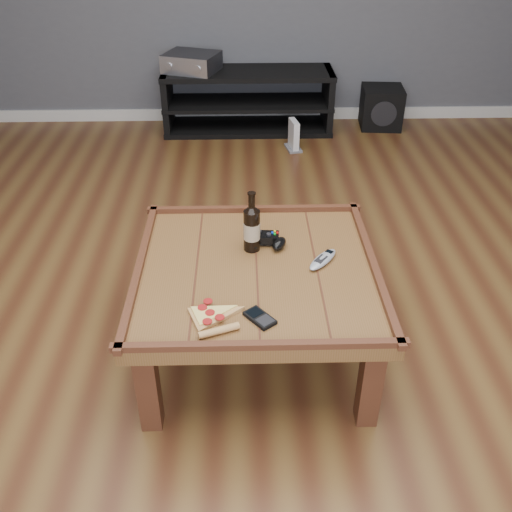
{
  "coord_description": "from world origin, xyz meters",
  "views": [
    {
      "loc": [
        -0.05,
        -1.94,
        1.8
      ],
      "look_at": [
        -0.0,
        -0.02,
        0.52
      ],
      "focal_mm": 40.0,
      "sensor_mm": 36.0,
      "label": 1
    }
  ],
  "objects_px": {
    "media_console": "(248,101)",
    "remote_control": "(323,259)",
    "game_console": "(294,136)",
    "smartphone": "(260,318)",
    "coffee_table": "(257,279)",
    "subwoofer": "(381,107)",
    "beer_bottle": "(252,227)",
    "pizza_slice": "(211,317)",
    "av_receiver": "(192,62)",
    "game_controller": "(266,241)"
  },
  "relations": [
    {
      "from": "media_console",
      "to": "remote_control",
      "type": "distance_m",
      "value": 2.74
    },
    {
      "from": "coffee_table",
      "to": "av_receiver",
      "type": "xyz_separation_m",
      "value": [
        -0.45,
        2.75,
        0.18
      ]
    },
    {
      "from": "media_console",
      "to": "smartphone",
      "type": "height_order",
      "value": "media_console"
    },
    {
      "from": "media_console",
      "to": "game_controller",
      "type": "bearing_deg",
      "value": -89.03
    },
    {
      "from": "coffee_table",
      "to": "game_controller",
      "type": "distance_m",
      "value": 0.2
    },
    {
      "from": "game_controller",
      "to": "remote_control",
      "type": "height_order",
      "value": "game_controller"
    },
    {
      "from": "subwoofer",
      "to": "pizza_slice",
      "type": "bearing_deg",
      "value": -108.07
    },
    {
      "from": "beer_bottle",
      "to": "smartphone",
      "type": "relative_size",
      "value": 2.01
    },
    {
      "from": "pizza_slice",
      "to": "av_receiver",
      "type": "relative_size",
      "value": 0.63
    },
    {
      "from": "pizza_slice",
      "to": "game_console",
      "type": "bearing_deg",
      "value": 58.27
    },
    {
      "from": "pizza_slice",
      "to": "game_console",
      "type": "distance_m",
      "value": 2.71
    },
    {
      "from": "media_console",
      "to": "game_console",
      "type": "height_order",
      "value": "media_console"
    },
    {
      "from": "beer_bottle",
      "to": "game_controller",
      "type": "distance_m",
      "value": 0.11
    },
    {
      "from": "av_receiver",
      "to": "coffee_table",
      "type": "bearing_deg",
      "value": -60.67
    },
    {
      "from": "pizza_slice",
      "to": "game_console",
      "type": "relative_size",
      "value": 1.32
    },
    {
      "from": "coffee_table",
      "to": "beer_bottle",
      "type": "height_order",
      "value": "beer_bottle"
    },
    {
      "from": "beer_bottle",
      "to": "av_receiver",
      "type": "relative_size",
      "value": 0.55
    },
    {
      "from": "remote_control",
      "to": "subwoofer",
      "type": "xyz_separation_m",
      "value": [
        0.86,
        2.76,
        -0.3
      ]
    },
    {
      "from": "media_console",
      "to": "beer_bottle",
      "type": "relative_size",
      "value": 5.09
    },
    {
      "from": "smartphone",
      "to": "remote_control",
      "type": "bearing_deg",
      "value": 14.81
    },
    {
      "from": "coffee_table",
      "to": "game_console",
      "type": "height_order",
      "value": "coffee_table"
    },
    {
      "from": "beer_bottle",
      "to": "game_controller",
      "type": "height_order",
      "value": "beer_bottle"
    },
    {
      "from": "remote_control",
      "to": "game_console",
      "type": "relative_size",
      "value": 0.8
    },
    {
      "from": "coffee_table",
      "to": "av_receiver",
      "type": "height_order",
      "value": "av_receiver"
    },
    {
      "from": "av_receiver",
      "to": "beer_bottle",
      "type": "bearing_deg",
      "value": -60.52
    },
    {
      "from": "coffee_table",
      "to": "beer_bottle",
      "type": "relative_size",
      "value": 3.74
    },
    {
      "from": "smartphone",
      "to": "av_receiver",
      "type": "relative_size",
      "value": 0.28
    },
    {
      "from": "game_controller",
      "to": "av_receiver",
      "type": "relative_size",
      "value": 0.41
    },
    {
      "from": "media_console",
      "to": "beer_bottle",
      "type": "xyz_separation_m",
      "value": [
        -0.02,
        -2.6,
        0.32
      ]
    },
    {
      "from": "coffee_table",
      "to": "subwoofer",
      "type": "relative_size",
      "value": 2.84
    },
    {
      "from": "coffee_table",
      "to": "subwoofer",
      "type": "height_order",
      "value": "coffee_table"
    },
    {
      "from": "coffee_table",
      "to": "smartphone",
      "type": "bearing_deg",
      "value": -89.5
    },
    {
      "from": "media_console",
      "to": "game_controller",
      "type": "distance_m",
      "value": 2.59
    },
    {
      "from": "beer_bottle",
      "to": "media_console",
      "type": "bearing_deg",
      "value": 89.63
    },
    {
      "from": "game_controller",
      "to": "subwoofer",
      "type": "bearing_deg",
      "value": 71.54
    },
    {
      "from": "coffee_table",
      "to": "beer_bottle",
      "type": "xyz_separation_m",
      "value": [
        -0.02,
        0.15,
        0.17
      ]
    },
    {
      "from": "coffee_table",
      "to": "media_console",
      "type": "distance_m",
      "value": 2.75
    },
    {
      "from": "av_receiver",
      "to": "game_console",
      "type": "distance_m",
      "value": 1.03
    },
    {
      "from": "coffee_table",
      "to": "smartphone",
      "type": "height_order",
      "value": "coffee_table"
    },
    {
      "from": "media_console",
      "to": "remote_control",
      "type": "height_order",
      "value": "media_console"
    },
    {
      "from": "subwoofer",
      "to": "coffee_table",
      "type": "bearing_deg",
      "value": -107.42
    },
    {
      "from": "game_console",
      "to": "smartphone",
      "type": "bearing_deg",
      "value": -108.24
    },
    {
      "from": "coffee_table",
      "to": "remote_control",
      "type": "distance_m",
      "value": 0.29
    },
    {
      "from": "coffee_table",
      "to": "game_controller",
      "type": "relative_size",
      "value": 5.11
    },
    {
      "from": "smartphone",
      "to": "subwoofer",
      "type": "xyz_separation_m",
      "value": [
        1.14,
        3.13,
        -0.29
      ]
    },
    {
      "from": "beer_bottle",
      "to": "remote_control",
      "type": "relative_size",
      "value": 1.47
    },
    {
      "from": "remote_control",
      "to": "subwoofer",
      "type": "height_order",
      "value": "remote_control"
    },
    {
      "from": "media_console",
      "to": "pizza_slice",
      "type": "bearing_deg",
      "value": -93.25
    },
    {
      "from": "pizza_slice",
      "to": "subwoofer",
      "type": "height_order",
      "value": "pizza_slice"
    },
    {
      "from": "av_receiver",
      "to": "remote_control",
      "type": "bearing_deg",
      "value": -54.92
    }
  ]
}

